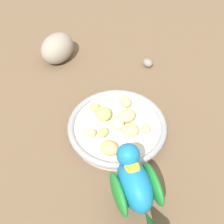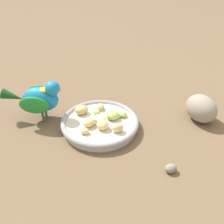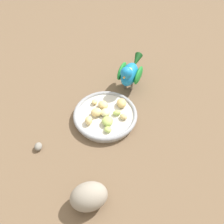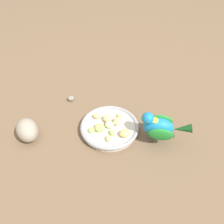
% 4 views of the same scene
% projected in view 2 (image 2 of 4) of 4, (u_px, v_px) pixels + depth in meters
% --- Properties ---
extents(ground_plane, '(4.00, 4.00, 0.00)m').
position_uv_depth(ground_plane, '(104.00, 124.00, 0.85)').
color(ground_plane, brown).
extents(feeding_bowl, '(0.22, 0.22, 0.03)m').
position_uv_depth(feeding_bowl, '(100.00, 124.00, 0.83)').
color(feeding_bowl, beige).
rests_on(feeding_bowl, ground_plane).
extents(apple_piece_0, '(0.03, 0.03, 0.02)m').
position_uv_depth(apple_piece_0, '(85.00, 131.00, 0.78)').
color(apple_piece_0, '#E5C67F').
rests_on(apple_piece_0, feeding_bowl).
extents(apple_piece_1, '(0.05, 0.05, 0.02)m').
position_uv_depth(apple_piece_1, '(100.00, 119.00, 0.82)').
color(apple_piece_1, beige).
rests_on(apple_piece_1, feeding_bowl).
extents(apple_piece_2, '(0.05, 0.05, 0.02)m').
position_uv_depth(apple_piece_2, '(89.00, 122.00, 0.80)').
color(apple_piece_2, '#E5C67F').
rests_on(apple_piece_2, feeding_bowl).
extents(apple_piece_3, '(0.03, 0.04, 0.03)m').
position_uv_depth(apple_piece_3, '(118.00, 128.00, 0.78)').
color(apple_piece_3, '#E5C67F').
rests_on(apple_piece_3, feeding_bowl).
extents(apple_piece_4, '(0.03, 0.02, 0.02)m').
position_uv_depth(apple_piece_4, '(97.00, 112.00, 0.85)').
color(apple_piece_4, '#B2CC66').
rests_on(apple_piece_4, feeding_bowl).
extents(apple_piece_5, '(0.05, 0.05, 0.02)m').
position_uv_depth(apple_piece_5, '(112.00, 115.00, 0.83)').
color(apple_piece_5, '#B2CC66').
rests_on(apple_piece_5, feeding_bowl).
extents(apple_piece_6, '(0.03, 0.03, 0.02)m').
position_uv_depth(apple_piece_6, '(100.00, 107.00, 0.87)').
color(apple_piece_6, '#E5C67F').
rests_on(apple_piece_6, feeding_bowl).
extents(apple_piece_7, '(0.02, 0.02, 0.02)m').
position_uv_depth(apple_piece_7, '(123.00, 114.00, 0.84)').
color(apple_piece_7, '#B2CC66').
rests_on(apple_piece_7, feeding_bowl).
extents(apple_piece_8, '(0.04, 0.04, 0.03)m').
position_uv_depth(apple_piece_8, '(81.00, 110.00, 0.85)').
color(apple_piece_8, tan).
rests_on(apple_piece_8, feeding_bowl).
extents(apple_piece_9, '(0.04, 0.04, 0.03)m').
position_uv_depth(apple_piece_9, '(103.00, 125.00, 0.79)').
color(apple_piece_9, '#E5C67F').
rests_on(apple_piece_9, feeding_bowl).
extents(parrot, '(0.12, 0.17, 0.13)m').
position_uv_depth(parrot, '(39.00, 98.00, 0.83)').
color(parrot, '#59544C').
rests_on(parrot, ground_plane).
extents(rock_large, '(0.11, 0.09, 0.08)m').
position_uv_depth(rock_large, '(201.00, 108.00, 0.85)').
color(rock_large, gray).
rests_on(rock_large, ground_plane).
extents(pebble_0, '(0.03, 0.03, 0.02)m').
position_uv_depth(pebble_0, '(171.00, 168.00, 0.69)').
color(pebble_0, gray).
rests_on(pebble_0, ground_plane).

